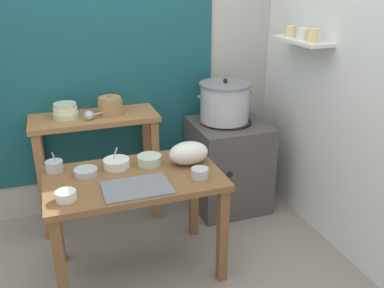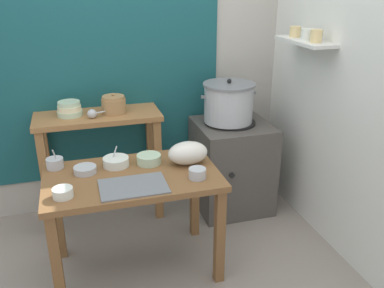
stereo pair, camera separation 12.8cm
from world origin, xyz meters
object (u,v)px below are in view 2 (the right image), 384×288
at_px(steamer_pot, 229,102).
at_px(serving_tray, 133,186).
at_px(clay_pot, 114,105).
at_px(ladle, 94,113).
at_px(prep_bowl_5, 55,163).
at_px(prep_bowl_4, 149,159).
at_px(prep_bowl_2, 63,192).
at_px(back_shelf_table, 100,141).
at_px(prep_bowl_0, 85,169).
at_px(prep_bowl_1, 116,161).
at_px(prep_bowl_3, 197,173).
at_px(bowl_stack_enamel, 69,109).
at_px(prep_table, 133,190).
at_px(plastic_bag, 188,153).
at_px(stove_block, 232,165).

relative_size(steamer_pot, serving_tray, 1.17).
height_order(clay_pot, ladle, clay_pot).
bearing_deg(steamer_pot, prep_bowl_5, -163.46).
height_order(ladle, prep_bowl_4, ladle).
height_order(steamer_pot, prep_bowl_2, steamer_pot).
bearing_deg(back_shelf_table, prep_bowl_0, -102.29).
distance_m(back_shelf_table, prep_bowl_1, 0.60).
distance_m(ladle, prep_bowl_3, 1.02).
distance_m(bowl_stack_enamel, prep_bowl_4, 0.82).
xyz_separation_m(back_shelf_table, prep_bowl_1, (0.06, -0.59, 0.07)).
distance_m(bowl_stack_enamel, prep_bowl_2, 0.98).
relative_size(back_shelf_table, bowl_stack_enamel, 5.12).
height_order(bowl_stack_enamel, prep_bowl_4, bowl_stack_enamel).
relative_size(prep_table, clay_pot, 5.91).
bearing_deg(plastic_bag, prep_bowl_5, 168.24).
distance_m(steamer_pot, prep_bowl_1, 1.10).
relative_size(steamer_pot, ladle, 1.61).
bearing_deg(prep_table, steamer_pot, 35.62).
bearing_deg(plastic_bag, serving_tray, -150.43).
height_order(back_shelf_table, prep_bowl_1, back_shelf_table).
relative_size(back_shelf_table, plastic_bag, 3.58).
bearing_deg(prep_bowl_2, bowl_stack_enamel, 85.50).
distance_m(plastic_bag, prep_bowl_3, 0.23).
bearing_deg(bowl_stack_enamel, clay_pot, -4.11).
bearing_deg(serving_tray, plastic_bag, 29.57).
xyz_separation_m(prep_table, back_shelf_table, (-0.14, 0.75, 0.07)).
relative_size(back_shelf_table, prep_bowl_0, 6.64).
bearing_deg(serving_tray, clay_pot, 89.77).
bearing_deg(prep_bowl_4, prep_table, -134.97).
distance_m(ladle, serving_tray, 0.88).
distance_m(back_shelf_table, serving_tray, 0.93).
bearing_deg(prep_bowl_1, back_shelf_table, 95.98).
xyz_separation_m(plastic_bag, prep_bowl_5, (-0.85, 0.18, -0.04)).
height_order(stove_block, serving_tray, stove_block).
relative_size(ladle, prep_bowl_4, 1.79).
xyz_separation_m(prep_bowl_3, prep_bowl_5, (-0.85, 0.40, 0.00)).
bearing_deg(clay_pot, prep_bowl_1, -96.44).
distance_m(back_shelf_table, prep_bowl_0, 0.66).
distance_m(serving_tray, prep_bowl_0, 0.39).
relative_size(ladle, prep_bowl_1, 1.71).
relative_size(ladle, prep_bowl_0, 2.01).
relative_size(prep_table, prep_bowl_5, 7.80).
relative_size(steamer_pot, prep_bowl_4, 2.89).
relative_size(serving_tray, prep_bowl_3, 3.67).
bearing_deg(serving_tray, prep_bowl_5, 137.88).
bearing_deg(prep_bowl_3, clay_pot, 113.51).
height_order(clay_pot, bowl_stack_enamel, clay_pot).
bearing_deg(prep_bowl_1, prep_bowl_4, -5.38).
bearing_deg(plastic_bag, bowl_stack_enamel, 135.60).
bearing_deg(prep_bowl_1, plastic_bag, -11.89).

